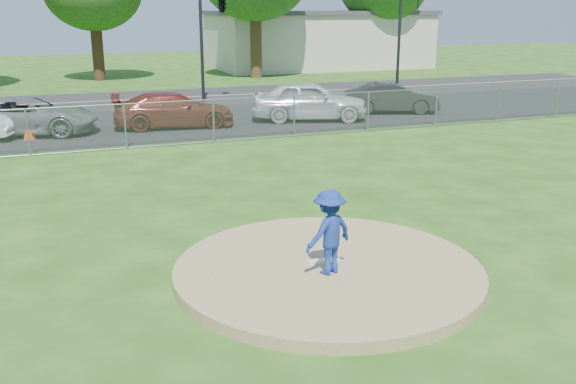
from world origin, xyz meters
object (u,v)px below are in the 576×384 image
Objects in this scene: parked_car_gray at (28,116)px; traffic_cone at (28,128)px; parked_car_pearl at (310,101)px; traffic_signal_right at (403,30)px; parked_car_charcoal at (392,98)px; parked_car_darkred at (174,110)px; commercial_building at (318,39)px; traffic_signal_center at (220,6)px; pitcher at (329,232)px.

traffic_cone is at bearing -164.43° from parked_car_gray.
parked_car_gray is 1.04× the size of parked_car_pearl.
parked_car_charcoal is at bearing -123.22° from traffic_signal_right.
parked_car_darkred reaches higher than traffic_cone.
parked_car_pearl is at bearing 1.19° from traffic_cone.
traffic_signal_center is at bearing -126.94° from commercial_building.
parked_car_gray is at bearing 104.20° from parked_car_pearl.
parked_car_pearl is 4.21m from parked_car_charcoal.
commercial_building is 27.55m from parked_car_darkred.
parked_car_charcoal is at bearing -75.78° from parked_car_gray.
parked_car_gray reaches higher than parked_car_darkred.
pitcher reaches higher than parked_car_pearl.
parked_car_charcoal is at bearing -142.69° from pitcher.
parked_car_pearl reaches higher than parked_car_charcoal.
parked_car_darkred is (-13.97, -6.57, -2.67)m from traffic_signal_right.
traffic_signal_right is (10.27, 0.00, -1.25)m from traffic_signal_center.
parked_car_darkred is at bearing 6.38° from traffic_cone.
traffic_signal_center reaches higher than traffic_cone.
commercial_building is 3.44× the size of parked_car_pearl.
traffic_cone is (-21.05, -23.16, -1.76)m from commercial_building.
commercial_building reaches higher than parked_car_gray.
parked_car_gray is 1.07× the size of parked_car_darkred.
traffic_cone is 0.16× the size of parked_car_gray.
traffic_signal_right is 3.83× the size of pitcher.
pitcher is at bearing 166.27° from parked_car_charcoal.
pitcher is 0.31× the size of parked_car_pearl.
traffic_signal_right is 8.11m from parked_car_charcoal.
pitcher is 18.86m from parked_car_charcoal.
pitcher is 0.29× the size of parked_car_gray.
parked_car_pearl is at bearing -131.37° from pitcher.
traffic_cone is at bearing -132.27° from commercial_building.
commercial_building is at bearing 53.06° from traffic_signal_center.
traffic_signal_center is 8.13m from parked_car_pearl.
traffic_cone is 15.12m from parked_car_charcoal.
parked_car_pearl is (5.60, -0.37, 0.13)m from parked_car_darkred.
traffic_signal_right is 20.79m from traffic_cone.
commercial_building is 31.35m from traffic_cone.
traffic_signal_right is 7.10× the size of traffic_cone.
parked_car_charcoal is at bearing -64.47° from parked_car_pearl.
traffic_cone is at bearing -141.55° from traffic_signal_center.
pitcher is 0.36× the size of parked_car_charcoal.
traffic_signal_right is (-1.76, -16.00, 1.20)m from commercial_building.
parked_car_pearl is at bearing -87.57° from parked_car_darkred.
traffic_cone is (-4.93, 15.12, -0.53)m from pitcher.
pitcher is 16.87m from parked_car_gray.
traffic_signal_right reaches higher than parked_car_charcoal.
parked_car_darkred is (5.32, 0.59, 0.28)m from traffic_cone.
traffic_signal_center reaches higher than pitcher.
pitcher is at bearing -147.82° from parked_car_gray.
parked_car_gray reaches higher than parked_car_charcoal.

